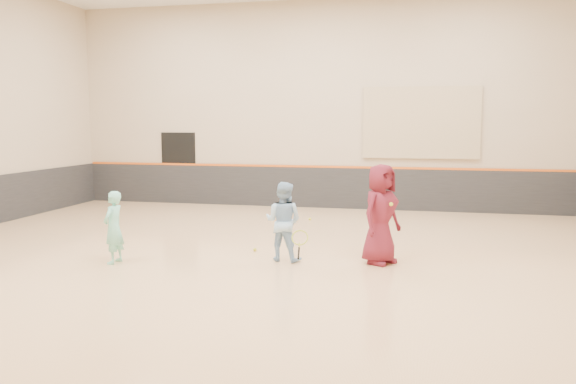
% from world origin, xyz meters
% --- Properties ---
extents(room, '(15.04, 12.04, 6.22)m').
position_xyz_m(room, '(0.00, 0.00, 0.81)').
color(room, tan).
rests_on(room, ground).
extents(wainscot_back, '(14.90, 0.04, 1.20)m').
position_xyz_m(wainscot_back, '(0.00, 5.97, 0.60)').
color(wainscot_back, '#232326').
rests_on(wainscot_back, floor).
extents(accent_stripe, '(14.90, 0.03, 0.06)m').
position_xyz_m(accent_stripe, '(0.00, 5.96, 1.22)').
color(accent_stripe, '#D85914').
rests_on(accent_stripe, wall_back).
extents(acoustic_panel, '(3.20, 0.08, 2.00)m').
position_xyz_m(acoustic_panel, '(2.80, 5.95, 2.50)').
color(acoustic_panel, tan).
rests_on(acoustic_panel, wall_back).
extents(doorway, '(1.10, 0.05, 2.20)m').
position_xyz_m(doorway, '(-4.50, 5.98, 1.10)').
color(doorway, black).
rests_on(doorway, floor).
extents(girl, '(0.33, 0.49, 1.30)m').
position_xyz_m(girl, '(-2.58, -1.34, 0.65)').
color(girl, '#7FDDC4').
rests_on(girl, floor).
extents(instructor, '(0.78, 0.66, 1.44)m').
position_xyz_m(instructor, '(0.32, -0.48, 0.72)').
color(instructor, '#9BC8F0').
rests_on(instructor, floor).
extents(young_man, '(0.95, 1.04, 1.78)m').
position_xyz_m(young_man, '(2.06, -0.32, 0.89)').
color(young_man, maroon).
rests_on(young_man, floor).
extents(held_racket, '(0.40, 0.40, 0.55)m').
position_xyz_m(held_racket, '(0.72, -0.92, 0.53)').
color(held_racket, '#AEBE29').
rests_on(held_racket, instructor).
extents(spare_racket, '(0.72, 0.72, 0.16)m').
position_xyz_m(spare_racket, '(-0.35, 2.33, 0.08)').
color(spare_racket, yellow).
rests_on(spare_racket, floor).
extents(ball_under_racket, '(0.07, 0.07, 0.07)m').
position_xyz_m(ball_under_racket, '(-0.38, 0.08, 0.03)').
color(ball_under_racket, yellow).
rests_on(ball_under_racket, floor).
extents(ball_in_hand, '(0.07, 0.07, 0.07)m').
position_xyz_m(ball_in_hand, '(2.25, -0.57, 1.11)').
color(ball_in_hand, yellow).
rests_on(ball_in_hand, young_man).
extents(ball_beside_spare, '(0.07, 0.07, 0.07)m').
position_xyz_m(ball_beside_spare, '(0.05, 3.78, 0.03)').
color(ball_beside_spare, yellow).
rests_on(ball_beside_spare, floor).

